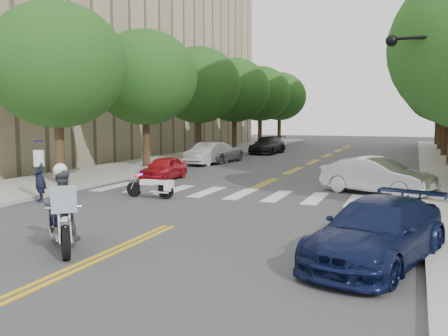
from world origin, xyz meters
The scene contains 22 objects.
ground centered at (0.00, 0.00, 0.00)m, with size 140.00×140.00×0.00m, color #38383A.
sidewalk_left centered at (-9.50, 22.00, 0.07)m, with size 5.00×60.00×0.15m, color #9E9991.
building_left centered at (-26.00, 26.00, 12.00)m, with size 26.00×44.00×24.00m, color tan.
tree_l_0 centered at (-8.80, 6.00, 5.55)m, with size 6.40×6.40×8.45m.
tree_l_1 centered at (-8.80, 14.00, 5.55)m, with size 6.40×6.40×8.45m.
tree_l_2 centered at (-8.80, 22.00, 5.55)m, with size 6.40×6.40×8.45m.
tree_l_3 centered at (-8.80, 30.00, 5.55)m, with size 6.40×6.40×8.45m.
tree_l_4 centered at (-8.80, 38.00, 5.55)m, with size 6.40×6.40×8.45m.
tree_l_5 centered at (-8.80, 46.00, 5.55)m, with size 6.40×6.40×8.45m.
tree_r_3 centered at (8.80, 30.00, 5.55)m, with size 6.40×6.40×8.45m.
tree_r_4 centered at (8.80, 38.00, 5.55)m, with size 6.40×6.40×8.45m.
tree_r_5 centered at (8.80, 46.00, 5.55)m, with size 6.40×6.40×8.45m.
motorcycle_police centered at (-1.30, -3.16, 0.94)m, with size 1.98×2.09×2.12m.
motorcycle_parked centered at (-2.91, 4.33, 0.46)m, with size 2.05×0.45×1.32m.
officer_standing centered at (-6.50, 2.00, 0.95)m, with size 0.69×0.45×1.89m, color black.
convertible centered at (5.27, 8.50, 0.77)m, with size 1.62×4.65×1.53m, color silver.
sedan_blue centered at (6.00, -1.63, 0.71)m, with size 1.99×4.89×1.42m, color #0D163A.
parked_car_a centered at (-5.20, 9.50, 0.60)m, with size 1.41×3.50×1.19m, color red.
parked_car_b centered at (-6.30, 17.86, 0.73)m, with size 1.54×4.43×1.46m, color silver.
parked_car_c centered at (-6.30, 19.50, 0.66)m, with size 2.18×4.73×1.31m, color #9B9EA2.
parked_car_d centered at (-5.20, 28.50, 0.73)m, with size 2.04×5.03×1.46m, color black.
parked_car_e centered at (-6.30, 32.62, 0.67)m, with size 1.58×3.94×1.34m, color gray.
Camera 1 is at (6.71, -12.91, 3.26)m, focal length 40.00 mm.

